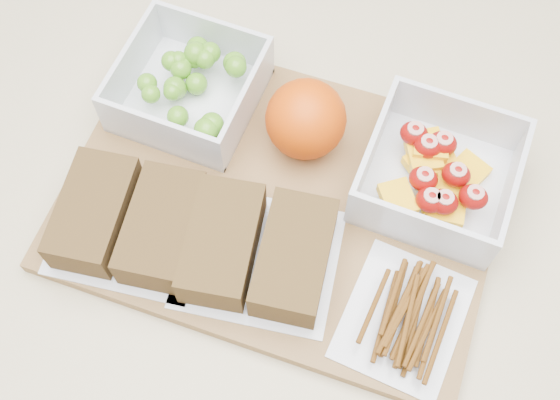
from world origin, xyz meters
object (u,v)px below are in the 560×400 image
at_px(cutting_board, 281,201).
at_px(grape_container, 192,85).
at_px(orange, 306,119).
at_px(fruit_container, 437,175).
at_px(sandwich_bag_center, 258,251).
at_px(sandwich_bag_left, 128,220).
at_px(pretzel_bag, 405,314).

relative_size(cutting_board, grape_container, 3.08).
relative_size(grape_container, orange, 1.69).
height_order(fruit_container, sandwich_bag_center, fruit_container).
xyz_separation_m(cutting_board, orange, (-0.00, 0.07, 0.05)).
distance_m(sandwich_bag_left, pretzel_bag, 0.27).
bearing_deg(cutting_board, sandwich_bag_left, -146.91).
xyz_separation_m(sandwich_bag_left, pretzel_bag, (0.27, 0.01, -0.01)).
xyz_separation_m(grape_container, orange, (0.13, -0.00, 0.02)).
relative_size(cutting_board, sandwich_bag_center, 2.51).
bearing_deg(orange, cutting_board, -89.02).
xyz_separation_m(cutting_board, grape_container, (-0.13, 0.07, 0.03)).
bearing_deg(pretzel_bag, cutting_board, 153.68).
bearing_deg(sandwich_bag_left, pretzel_bag, 2.51).
bearing_deg(grape_container, sandwich_bag_center, -47.11).
bearing_deg(sandwich_bag_left, sandwich_bag_center, 7.53).
bearing_deg(grape_container, sandwich_bag_left, -87.00).
relative_size(orange, sandwich_bag_center, 0.48).
xyz_separation_m(grape_container, sandwich_bag_left, (0.01, -0.16, -0.00)).
relative_size(sandwich_bag_center, pretzel_bag, 1.29).
distance_m(orange, sandwich_bag_center, 0.14).
distance_m(fruit_container, sandwich_bag_left, 0.30).
height_order(cutting_board, grape_container, grape_container).
distance_m(cutting_board, grape_container, 0.15).
distance_m(grape_container, orange, 0.13).
xyz_separation_m(orange, sandwich_bag_center, (0.01, -0.14, -0.02)).
distance_m(cutting_board, sandwich_bag_left, 0.15).
distance_m(fruit_container, orange, 0.14).
relative_size(grape_container, sandwich_bag_center, 0.82).
bearing_deg(fruit_container, pretzel_bag, -84.66).
bearing_deg(sandwich_bag_center, grape_container, 132.89).
height_order(cutting_board, sandwich_bag_center, sandwich_bag_center).
bearing_deg(sandwich_bag_center, cutting_board, 94.09).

